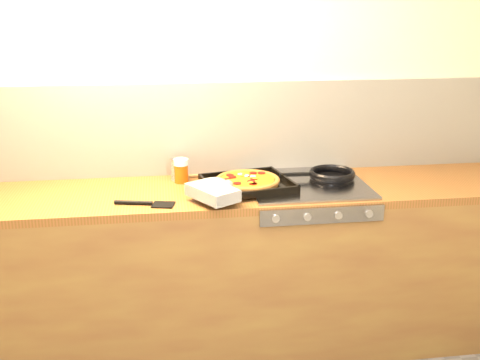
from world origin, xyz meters
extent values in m
plane|color=beige|center=(0.00, 1.40, 1.25)|extent=(3.20, 0.00, 3.20)
cube|color=silver|center=(0.00, 1.39, 1.15)|extent=(3.20, 0.02, 0.50)
cube|color=olive|center=(0.00, 1.10, 0.43)|extent=(3.20, 0.60, 0.86)
cube|color=brown|center=(0.00, 1.10, 0.88)|extent=(3.20, 0.60, 0.04)
cube|color=gray|center=(0.45, 0.80, 0.85)|extent=(0.60, 0.03, 0.08)
cylinder|color=#A5A5AA|center=(0.23, 0.78, 0.85)|extent=(0.04, 0.02, 0.04)
cylinder|color=#A5A5AA|center=(0.38, 0.78, 0.85)|extent=(0.04, 0.02, 0.04)
cylinder|color=#A5A5AA|center=(0.53, 0.78, 0.85)|extent=(0.04, 0.02, 0.04)
cylinder|color=#A5A5AA|center=(0.67, 0.78, 0.85)|extent=(0.04, 0.02, 0.04)
cube|color=gray|center=(0.45, 1.10, 0.91)|extent=(0.60, 0.56, 0.02)
cube|color=black|center=(0.14, 1.08, 0.92)|extent=(0.48, 0.44, 0.01)
cube|color=black|center=(0.10, 1.25, 0.94)|extent=(0.41, 0.09, 0.02)
cube|color=black|center=(0.17, 0.91, 0.94)|extent=(0.41, 0.09, 0.02)
cube|color=black|center=(0.34, 1.12, 0.94)|extent=(0.08, 0.36, 0.02)
cube|color=black|center=(-0.06, 1.04, 0.94)|extent=(0.08, 0.36, 0.02)
cylinder|color=olive|center=(0.14, 1.08, 0.94)|extent=(0.37, 0.37, 0.02)
torus|color=olive|center=(0.14, 1.08, 0.95)|extent=(0.39, 0.39, 0.03)
cylinder|color=orange|center=(0.14, 1.08, 0.95)|extent=(0.32, 0.32, 0.01)
cylinder|color=maroon|center=(0.17, 1.07, 0.96)|extent=(0.04, 0.04, 0.01)
cylinder|color=maroon|center=(0.06, 1.15, 0.96)|extent=(0.04, 0.04, 0.01)
cylinder|color=maroon|center=(0.15, 0.99, 0.96)|extent=(0.04, 0.04, 0.01)
cylinder|color=maroon|center=(0.04, 1.07, 0.96)|extent=(0.04, 0.04, 0.01)
cylinder|color=maroon|center=(0.18, 1.17, 0.96)|extent=(0.04, 0.04, 0.01)
cylinder|color=maroon|center=(0.14, 1.13, 0.96)|extent=(0.04, 0.04, 0.01)
cylinder|color=maroon|center=(0.08, 1.00, 0.96)|extent=(0.04, 0.04, 0.01)
cylinder|color=maroon|center=(0.22, 1.16, 0.96)|extent=(0.04, 0.04, 0.01)
cylinder|color=maroon|center=(0.15, 0.99, 0.96)|extent=(0.04, 0.04, 0.01)
cylinder|color=maroon|center=(0.15, 1.03, 0.96)|extent=(0.04, 0.04, 0.01)
cylinder|color=maroon|center=(0.07, 1.11, 0.96)|extent=(0.04, 0.04, 0.01)
ellipsoid|color=orange|center=(0.06, 1.05, 0.96)|extent=(0.04, 0.03, 0.01)
ellipsoid|color=orange|center=(0.04, 1.05, 0.96)|extent=(0.04, 0.03, 0.01)
ellipsoid|color=orange|center=(0.12, 1.13, 0.96)|extent=(0.04, 0.03, 0.01)
ellipsoid|color=orange|center=(0.11, 1.17, 0.96)|extent=(0.04, 0.03, 0.01)
ellipsoid|color=orange|center=(0.14, 1.00, 0.96)|extent=(0.04, 0.03, 0.01)
ellipsoid|color=orange|center=(0.18, 1.07, 0.96)|extent=(0.04, 0.03, 0.01)
ellipsoid|color=orange|center=(0.16, 1.08, 0.96)|extent=(0.04, 0.03, 0.01)
ellipsoid|color=orange|center=(0.07, 1.04, 0.96)|extent=(0.04, 0.03, 0.01)
ellipsoid|color=orange|center=(0.13, 1.15, 0.96)|extent=(0.04, 0.03, 0.01)
ellipsoid|color=silver|center=(0.11, 1.16, 0.96)|extent=(0.04, 0.04, 0.01)
ellipsoid|color=silver|center=(0.14, 1.12, 0.96)|extent=(0.04, 0.04, 0.01)
ellipsoid|color=silver|center=(0.17, 1.11, 0.96)|extent=(0.04, 0.04, 0.01)
cube|color=black|center=(-0.06, 0.89, 0.96)|extent=(0.25, 0.29, 0.06)
ellipsoid|color=black|center=(-0.04, 1.01, 0.96)|extent=(0.17, 0.17, 0.06)
cylinder|color=black|center=(0.01, 0.93, 0.96)|extent=(0.08, 0.11, 0.05)
cylinder|color=black|center=(0.60, 1.14, 0.92)|extent=(0.23, 0.23, 0.01)
torus|color=black|center=(0.60, 1.14, 0.94)|extent=(0.25, 0.25, 0.03)
cube|color=black|center=(0.40, 1.15, 0.95)|extent=(0.17, 0.03, 0.02)
cylinder|color=maroon|center=(-0.20, 1.28, 0.96)|extent=(0.08, 0.08, 0.11)
cylinder|color=#B2B2B7|center=(-0.20, 1.28, 1.02)|extent=(0.09, 0.09, 0.01)
cylinder|color=#B2B2B7|center=(-0.20, 1.28, 0.90)|extent=(0.09, 0.09, 0.01)
cylinder|color=#CF460C|center=(-0.19, 1.24, 0.95)|extent=(0.09, 0.09, 0.10)
cylinder|color=silver|center=(-0.19, 1.24, 1.01)|extent=(0.09, 0.09, 0.03)
cylinder|color=#9E7543|center=(-0.02, 1.32, 0.91)|extent=(0.26, 0.02, 0.02)
ellipsoid|color=#9E7543|center=(0.12, 1.32, 0.91)|extent=(0.06, 0.04, 0.02)
cube|color=black|center=(-0.29, 0.90, 0.90)|extent=(0.12, 0.11, 0.01)
cylinder|color=black|center=(-0.43, 0.93, 0.91)|extent=(0.18, 0.06, 0.02)
camera|label=1|loc=(-0.28, -1.59, 1.80)|focal=42.00mm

